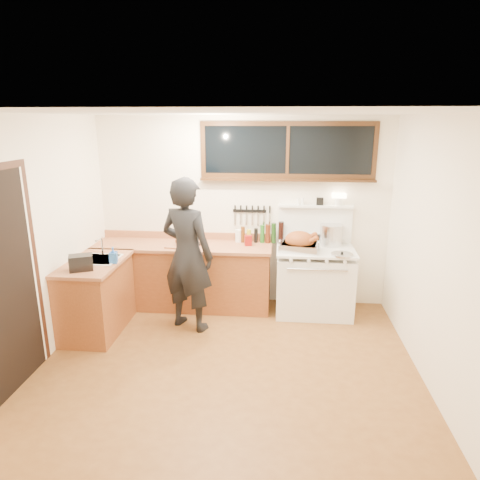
# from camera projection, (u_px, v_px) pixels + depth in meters

# --- Properties ---
(ground_plane) EXTENTS (4.00, 3.50, 0.02)m
(ground_plane) POSITION_uv_depth(u_px,v_px,m) (228.00, 364.00, 4.61)
(ground_plane) COLOR brown
(room_shell) EXTENTS (4.10, 3.60, 2.65)m
(room_shell) POSITION_uv_depth(u_px,v_px,m) (227.00, 214.00, 4.16)
(room_shell) COLOR white
(room_shell) RESTS_ON ground
(counter_back) EXTENTS (2.44, 0.64, 1.00)m
(counter_back) POSITION_uv_depth(u_px,v_px,m) (183.00, 275.00, 5.95)
(counter_back) COLOR brown
(counter_back) RESTS_ON ground
(counter_left) EXTENTS (0.64, 1.09, 0.90)m
(counter_left) POSITION_uv_depth(u_px,v_px,m) (96.00, 296.00, 5.24)
(counter_left) COLOR brown
(counter_left) RESTS_ON ground
(sink_unit) EXTENTS (0.50, 0.45, 0.37)m
(sink_unit) POSITION_uv_depth(u_px,v_px,m) (98.00, 264.00, 5.20)
(sink_unit) COLOR white
(sink_unit) RESTS_ON counter_left
(vintage_stove) EXTENTS (1.02, 0.74, 1.59)m
(vintage_stove) POSITION_uv_depth(u_px,v_px,m) (314.00, 279.00, 5.75)
(vintage_stove) COLOR white
(vintage_stove) RESTS_ON ground
(back_window) EXTENTS (2.32, 0.13, 0.77)m
(back_window) POSITION_uv_depth(u_px,v_px,m) (287.00, 157.00, 5.65)
(back_window) COLOR black
(back_window) RESTS_ON room_shell
(left_doorway) EXTENTS (0.02, 1.04, 2.17)m
(left_doorway) POSITION_uv_depth(u_px,v_px,m) (7.00, 282.00, 3.97)
(left_doorway) COLOR black
(left_doorway) RESTS_ON ground
(knife_strip) EXTENTS (0.52, 0.03, 0.28)m
(knife_strip) POSITION_uv_depth(u_px,v_px,m) (251.00, 212.00, 5.90)
(knife_strip) COLOR black
(knife_strip) RESTS_ON room_shell
(man) EXTENTS (0.82, 0.69, 1.91)m
(man) POSITION_uv_depth(u_px,v_px,m) (187.00, 255.00, 5.19)
(man) COLOR black
(man) RESTS_ON ground
(soap_bottle) EXTENTS (0.10, 0.10, 0.19)m
(soap_bottle) POSITION_uv_depth(u_px,v_px,m) (113.00, 255.00, 5.04)
(soap_bottle) COLOR blue
(soap_bottle) RESTS_ON counter_left
(toaster) EXTENTS (0.30, 0.26, 0.17)m
(toaster) POSITION_uv_depth(u_px,v_px,m) (81.00, 263.00, 4.81)
(toaster) COLOR black
(toaster) RESTS_ON counter_left
(cutting_board) EXTENTS (0.47, 0.38, 0.14)m
(cutting_board) POSITION_uv_depth(u_px,v_px,m) (184.00, 243.00, 5.71)
(cutting_board) COLOR #A56541
(cutting_board) RESTS_ON counter_back
(roast_turkey) EXTENTS (0.54, 0.44, 0.26)m
(roast_turkey) POSITION_uv_depth(u_px,v_px,m) (300.00, 243.00, 5.51)
(roast_turkey) COLOR silver
(roast_turkey) RESTS_ON vintage_stove
(stockpot) EXTENTS (0.37, 0.37, 0.29)m
(stockpot) POSITION_uv_depth(u_px,v_px,m) (331.00, 235.00, 5.76)
(stockpot) COLOR silver
(stockpot) RESTS_ON vintage_stove
(saucepan) EXTENTS (0.19, 0.30, 0.13)m
(saucepan) POSITION_uv_depth(u_px,v_px,m) (313.00, 238.00, 5.89)
(saucepan) COLOR silver
(saucepan) RESTS_ON vintage_stove
(pot_lid) EXTENTS (0.35, 0.35, 0.04)m
(pot_lid) POSITION_uv_depth(u_px,v_px,m) (342.00, 254.00, 5.35)
(pot_lid) COLOR silver
(pot_lid) RESTS_ON vintage_stove
(coffee_tin) EXTENTS (0.11, 0.09, 0.14)m
(coffee_tin) POSITION_uv_depth(u_px,v_px,m) (248.00, 240.00, 5.75)
(coffee_tin) COLOR maroon
(coffee_tin) RESTS_ON counter_back
(pitcher) EXTENTS (0.10, 0.10, 0.17)m
(pitcher) POSITION_uv_depth(u_px,v_px,m) (238.00, 236.00, 5.92)
(pitcher) COLOR white
(pitcher) RESTS_ON counter_back
(bottle_cluster) EXTENTS (0.59, 0.07, 0.30)m
(bottle_cluster) POSITION_uv_depth(u_px,v_px,m) (266.00, 234.00, 5.87)
(bottle_cluster) COLOR black
(bottle_cluster) RESTS_ON counter_back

